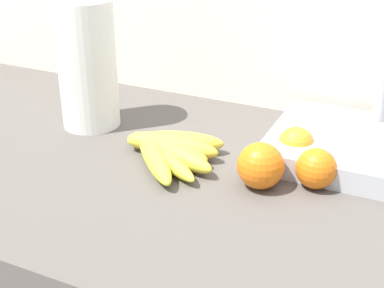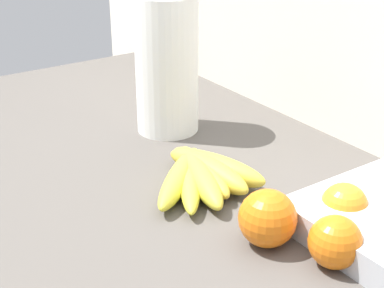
% 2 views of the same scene
% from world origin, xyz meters
% --- Properties ---
extents(wall_back, '(1.87, 0.06, 1.30)m').
position_xyz_m(wall_back, '(0.00, 0.37, 0.65)').
color(wall_back, silver).
rests_on(wall_back, ground).
extents(banana_bunch, '(0.21, 0.21, 0.04)m').
position_xyz_m(banana_bunch, '(0.00, 0.02, 0.94)').
color(banana_bunch, gold).
rests_on(banana_bunch, counter).
extents(orange_back_right, '(0.08, 0.08, 0.08)m').
position_xyz_m(orange_back_right, '(0.19, -0.00, 0.96)').
color(orange_back_right, orange).
rests_on(orange_back_right, counter).
extents(orange_far_right, '(0.07, 0.07, 0.07)m').
position_xyz_m(orange_far_right, '(0.27, 0.04, 0.96)').
color(orange_far_right, orange).
rests_on(orange_far_right, counter).
extents(orange_center, '(0.07, 0.07, 0.07)m').
position_xyz_m(orange_center, '(0.21, 0.12, 0.96)').
color(orange_center, orange).
rests_on(orange_center, counter).
extents(paper_towel_roll, '(0.12, 0.12, 0.29)m').
position_xyz_m(paper_towel_roll, '(-0.22, 0.10, 1.05)').
color(paper_towel_roll, white).
rests_on(paper_towel_roll, counter).
extents(sink_basin, '(0.35, 0.27, 0.19)m').
position_xyz_m(sink_basin, '(0.33, 0.18, 0.95)').
color(sink_basin, '#B7BABF').
rests_on(sink_basin, counter).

